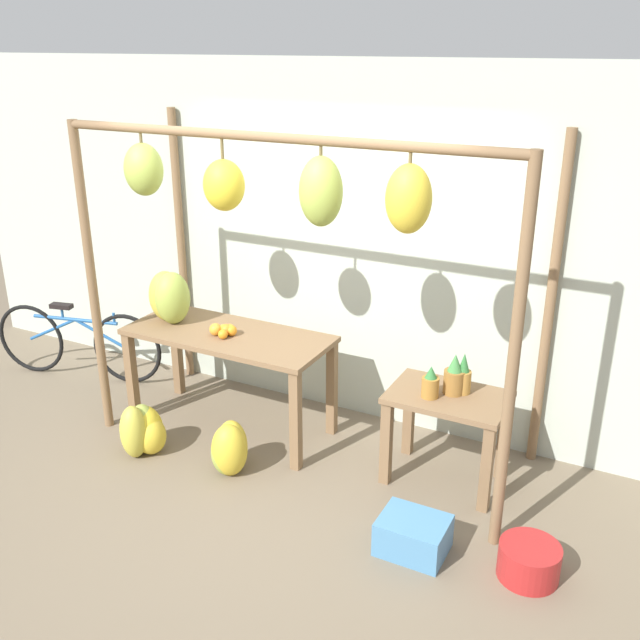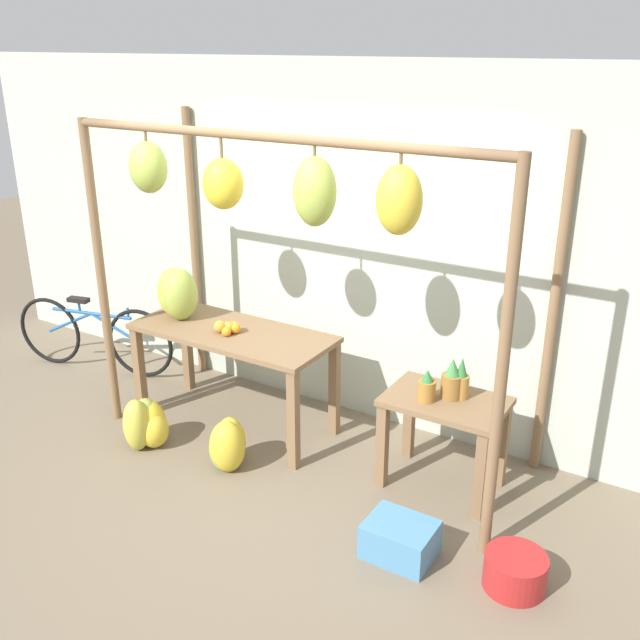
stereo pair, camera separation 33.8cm
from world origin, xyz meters
TOP-DOWN VIEW (x-y plane):
  - ground_plane at (0.00, 0.00)m, footprint 20.00×20.00m
  - shop_wall_back at (0.00, 1.43)m, footprint 8.00×0.08m
  - stall_awning at (0.01, 0.42)m, footprint 3.21×1.24m
  - display_table_main at (-0.67, 0.70)m, footprint 1.60×0.68m
  - display_table_side at (1.07, 0.77)m, footprint 0.80×0.54m
  - banana_pile_on_table at (-1.20, 0.69)m, footprint 0.41×0.35m
  - orange_pile at (-0.66, 0.64)m, footprint 0.20×0.17m
  - pineapple_cluster at (1.07, 0.78)m, footprint 0.29×0.27m
  - banana_pile_ground_left at (-1.05, 0.07)m, footprint 0.40×0.44m
  - banana_pile_ground_right at (-0.32, 0.15)m, footprint 0.36×0.39m
  - fruit_crate_white at (1.15, -0.05)m, footprint 0.41×0.33m
  - blue_bucket at (1.82, 0.04)m, footprint 0.36×0.36m
  - parked_bicycle at (-2.42, 0.82)m, footprint 1.60×0.42m

SIDE VIEW (x-z plane):
  - ground_plane at x=0.00m, z-range 0.00..0.00m
  - blue_bucket at x=1.82m, z-range 0.00..0.21m
  - fruit_crate_white at x=1.15m, z-range 0.00..0.22m
  - banana_pile_ground_left at x=-1.05m, z-range -0.03..0.39m
  - banana_pile_ground_right at x=-0.32m, z-range -0.01..0.39m
  - parked_bicycle at x=-2.42m, z-range -0.01..0.70m
  - display_table_side at x=1.07m, z-range 0.18..0.85m
  - display_table_main at x=-0.67m, z-range 0.28..1.10m
  - pineapple_cluster at x=1.07m, z-range 0.64..0.93m
  - orange_pile at x=-0.66m, z-range 0.81..0.91m
  - banana_pile_on_table at x=-1.20m, z-range 0.81..1.23m
  - shop_wall_back at x=0.00m, z-range 0.00..2.80m
  - stall_awning at x=0.01m, z-range 0.64..3.03m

